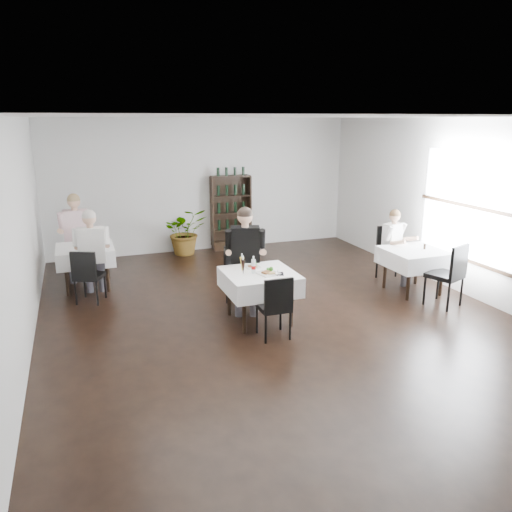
{
  "coord_description": "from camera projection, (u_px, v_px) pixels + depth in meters",
  "views": [
    {
      "loc": [
        -2.78,
        -6.63,
        2.98
      ],
      "look_at": [
        -0.28,
        0.2,
        0.97
      ],
      "focal_mm": 35.0,
      "sensor_mm": 36.0,
      "label": 1
    }
  ],
  "objects": [
    {
      "name": "napkin_cutlery",
      "position": [
        277.0,
        274.0,
        7.32
      ],
      "size": [
        0.24,
        0.22,
        0.02
      ],
      "color": "black",
      "rests_on": "main_table"
    },
    {
      "name": "right_table",
      "position": [
        414.0,
        258.0,
        8.72
      ],
      "size": [
        0.98,
        0.98,
        0.77
      ],
      "color": "black",
      "rests_on": "ground"
    },
    {
      "name": "right_chair_near",
      "position": [
        450.0,
        271.0,
        8.02
      ],
      "size": [
        0.63,
        0.63,
        1.06
      ],
      "color": "black",
      "rests_on": "ground"
    },
    {
      "name": "room_shell",
      "position": [
        279.0,
        223.0,
        7.32
      ],
      "size": [
        9.0,
        9.0,
        9.0
      ],
      "color": "black",
      "rests_on": "ground"
    },
    {
      "name": "pepper_mill",
      "position": [
        425.0,
        246.0,
        8.7
      ],
      "size": [
        0.05,
        0.05,
        0.1
      ],
      "primitive_type": "cylinder",
      "rotation": [
        0.0,
        0.0,
        0.43
      ],
      "color": "black",
      "rests_on": "right_table"
    },
    {
      "name": "main_chair_near",
      "position": [
        276.0,
        304.0,
        6.85
      ],
      "size": [
        0.42,
        0.43,
        0.91
      ],
      "color": "black",
      "rests_on": "ground"
    },
    {
      "name": "wine_shelf",
      "position": [
        231.0,
        213.0,
        11.6
      ],
      "size": [
        0.9,
        0.28,
        1.75
      ],
      "color": "black",
      "rests_on": "ground"
    },
    {
      "name": "main_table",
      "position": [
        259.0,
        282.0,
        7.45
      ],
      "size": [
        1.03,
        1.03,
        0.77
      ],
      "color": "black",
      "rests_on": "ground"
    },
    {
      "name": "right_chair_far",
      "position": [
        390.0,
        250.0,
        9.43
      ],
      "size": [
        0.54,
        0.54,
        1.02
      ],
      "color": "black",
      "rests_on": "ground"
    },
    {
      "name": "diner_main",
      "position": [
        245.0,
        251.0,
        7.84
      ],
      "size": [
        0.69,
        0.74,
        1.65
      ],
      "color": "#414148",
      "rests_on": "ground"
    },
    {
      "name": "diner_left_far",
      "position": [
        76.0,
        230.0,
        9.39
      ],
      "size": [
        0.63,
        0.64,
        1.63
      ],
      "color": "#414148",
      "rests_on": "ground"
    },
    {
      "name": "main_chair_far",
      "position": [
        240.0,
        270.0,
        8.22
      ],
      "size": [
        0.59,
        0.59,
        0.98
      ],
      "color": "black",
      "rests_on": "ground"
    },
    {
      "name": "diner_right_far",
      "position": [
        396.0,
        241.0,
        9.2
      ],
      "size": [
        0.61,
        0.64,
        1.38
      ],
      "color": "#414148",
      "rests_on": "ground"
    },
    {
      "name": "left_table",
      "position": [
        85.0,
        255.0,
        8.92
      ],
      "size": [
        0.98,
        0.98,
        0.77
      ],
      "color": "black",
      "rests_on": "ground"
    },
    {
      "name": "pilsner_lager",
      "position": [
        242.0,
        265.0,
        7.37
      ],
      "size": [
        0.07,
        0.07,
        0.29
      ],
      "color": "gold",
      "rests_on": "main_table"
    },
    {
      "name": "pilsner_dark",
      "position": [
        243.0,
        267.0,
        7.27
      ],
      "size": [
        0.07,
        0.07,
        0.29
      ],
      "color": "black",
      "rests_on": "main_table"
    },
    {
      "name": "left_chair_far",
      "position": [
        82.0,
        249.0,
        9.58
      ],
      "size": [
        0.52,
        0.53,
        0.96
      ],
      "color": "black",
      "rests_on": "ground"
    },
    {
      "name": "plate_near",
      "position": [
        268.0,
        273.0,
        7.33
      ],
      "size": [
        0.35,
        0.35,
        0.09
      ],
      "color": "white",
      "rests_on": "main_table"
    },
    {
      "name": "plate_far",
      "position": [
        253.0,
        266.0,
        7.66
      ],
      "size": [
        0.22,
        0.22,
        0.07
      ],
      "color": "white",
      "rests_on": "main_table"
    },
    {
      "name": "left_chair_near",
      "position": [
        87.0,
        273.0,
        8.2
      ],
      "size": [
        0.55,
        0.55,
        0.91
      ],
      "color": "black",
      "rests_on": "ground"
    },
    {
      "name": "diner_left_near",
      "position": [
        92.0,
        247.0,
        8.36
      ],
      "size": [
        0.6,
        0.61,
        1.55
      ],
      "color": "#414148",
      "rests_on": "ground"
    },
    {
      "name": "coke_bottle",
      "position": [
        254.0,
        266.0,
        7.34
      ],
      "size": [
        0.07,
        0.07,
        0.26
      ],
      "color": "silver",
      "rests_on": "main_table"
    },
    {
      "name": "potted_tree",
      "position": [
        185.0,
        231.0,
        11.21
      ],
      "size": [
        0.98,
        0.86,
        1.05
      ],
      "primitive_type": "imported",
      "rotation": [
        0.0,
        0.0,
        0.05
      ],
      "color": "#2A5D20",
      "rests_on": "ground"
    },
    {
      "name": "window_right",
      "position": [
        468.0,
        209.0,
        8.47
      ],
      "size": [
        0.06,
        2.3,
        1.85
      ],
      "color": "white",
      "rests_on": "room_shell"
    }
  ]
}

